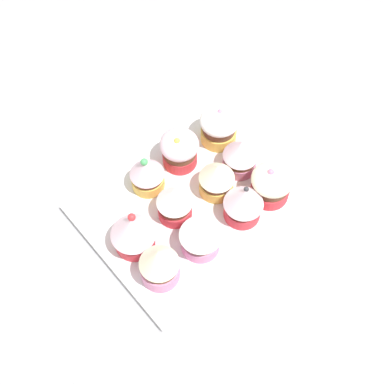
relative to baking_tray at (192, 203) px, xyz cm
name	(u,v)px	position (x,y,z in cm)	size (l,w,h in cm)	color
ground_plane	(192,210)	(0.00, 0.00, -2.10)	(180.00, 180.00, 3.00)	#9E9EA3
baking_tray	(192,203)	(0.00, 0.00, 0.00)	(32.88, 25.70, 1.20)	silver
cupcake_0	(219,126)	(-11.42, -6.55, 3.95)	(6.48, 6.48, 6.71)	#EFC651
cupcake_1	(180,149)	(-3.46, -7.13, 4.04)	(6.29, 6.29, 6.89)	#D1333D
cupcake_2	(147,173)	(3.33, -6.91, 4.11)	(5.48, 5.48, 7.22)	#EFC651
cupcake_3	(241,155)	(-10.15, 0.13, 4.16)	(5.70, 5.70, 6.99)	pink
cupcake_4	(217,178)	(-4.36, 0.79, 4.03)	(5.63, 5.63, 6.70)	#EFC651
cupcake_5	(177,204)	(3.45, 0.46, 4.32)	(5.54, 5.54, 7.24)	#D1333D
cupcake_6	(133,232)	(11.27, -0.06, 4.43)	(6.73, 6.73, 7.63)	#D1333D
cupcake_7	(271,184)	(-10.21, 6.92, 3.79)	(6.55, 6.55, 6.53)	#D1333D
cupcake_8	(244,203)	(-4.42, 6.76, 4.22)	(6.15, 6.15, 7.22)	#D1333D
cupcake_9	(201,236)	(4.05, 6.71, 4.16)	(6.36, 6.36, 6.77)	pink
cupcake_10	(159,264)	(11.48, 6.40, 4.66)	(5.77, 5.77, 8.04)	pink
napkin	(91,337)	(24.50, 6.93, -0.30)	(11.15, 14.89, 0.60)	white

